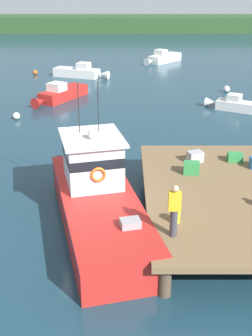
{
  "coord_description": "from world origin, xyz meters",
  "views": [
    {
      "loc": [
        1.13,
        -13.75,
        8.11
      ],
      "look_at": [
        1.2,
        1.53,
        1.4
      ],
      "focal_mm": 46.26,
      "sensor_mm": 36.0,
      "label": 1
    }
  ],
  "objects_px": {
    "crate_single_by_cleat": "(190,168)",
    "moored_boat_far_right": "(236,105)",
    "main_fishing_boat": "(95,194)",
    "bait_bucket": "(173,217)",
    "deckhand_by_the_boat": "(172,210)",
    "moored_boat_off_the_point": "(78,72)",
    "crate_stack_near_edge": "(233,157)",
    "moored_boat_near_channel": "(58,94)",
    "mooring_buoy_inshore": "(33,72)",
    "mooring_buoy_channel_marker": "(225,89)",
    "mooring_buoy_outer": "(14,116)",
    "moored_boat_mid_harbor": "(161,58)",
    "crate_stack_mid_dock": "(193,156)"
  },
  "relations": [
    {
      "from": "crate_stack_near_edge",
      "to": "moored_boat_mid_harbor",
      "type": "height_order",
      "value": "crate_stack_near_edge"
    },
    {
      "from": "main_fishing_boat",
      "to": "mooring_buoy_outer",
      "type": "height_order",
      "value": "main_fishing_boat"
    },
    {
      "from": "moored_boat_far_right",
      "to": "moored_boat_off_the_point",
      "type": "height_order",
      "value": "moored_boat_off_the_point"
    },
    {
      "from": "mooring_buoy_inshore",
      "to": "crate_stack_mid_dock",
      "type": "bearing_deg",
      "value": -64.56
    },
    {
      "from": "mooring_buoy_outer",
      "to": "mooring_buoy_inshore",
      "type": "bearing_deg",
      "value": 96.09
    },
    {
      "from": "main_fishing_boat",
      "to": "bait_bucket",
      "type": "distance_m",
      "value": 3.42
    },
    {
      "from": "moored_boat_far_right",
      "to": "moored_boat_off_the_point",
      "type": "xyz_separation_m",
      "value": [
        -11.55,
        10.72,
        0.08
      ]
    },
    {
      "from": "deckhand_by_the_boat",
      "to": "bait_bucket",
      "type": "bearing_deg",
      "value": 80.36
    },
    {
      "from": "mooring_buoy_inshore",
      "to": "mooring_buoy_outer",
      "type": "xyz_separation_m",
      "value": [
        1.47,
        -13.79,
        0.01
      ]
    },
    {
      "from": "bait_bucket",
      "to": "mooring_buoy_outer",
      "type": "distance_m",
      "value": 16.76
    },
    {
      "from": "main_fishing_boat",
      "to": "crate_stack_mid_dock",
      "type": "height_order",
      "value": "main_fishing_boat"
    },
    {
      "from": "crate_single_by_cleat",
      "to": "main_fishing_boat",
      "type": "bearing_deg",
      "value": -158.88
    },
    {
      "from": "crate_single_by_cleat",
      "to": "mooring_buoy_outer",
      "type": "distance_m",
      "value": 14.4
    },
    {
      "from": "bait_bucket",
      "to": "moored_boat_off_the_point",
      "type": "xyz_separation_m",
      "value": [
        -5.6,
        27.16,
        -0.92
      ]
    },
    {
      "from": "deckhand_by_the_boat",
      "to": "mooring_buoy_inshore",
      "type": "relative_size",
      "value": 3.85
    },
    {
      "from": "main_fishing_boat",
      "to": "crate_single_by_cleat",
      "type": "height_order",
      "value": "main_fishing_boat"
    },
    {
      "from": "main_fishing_boat",
      "to": "moored_boat_near_channel",
      "type": "height_order",
      "value": "main_fishing_boat"
    },
    {
      "from": "bait_bucket",
      "to": "main_fishing_boat",
      "type": "bearing_deg",
      "value": 139.2
    },
    {
      "from": "crate_stack_near_edge",
      "to": "mooring_buoy_outer",
      "type": "xyz_separation_m",
      "value": [
        -11.35,
        9.63,
        -1.15
      ]
    },
    {
      "from": "deckhand_by_the_boat",
      "to": "moored_boat_off_the_point",
      "type": "height_order",
      "value": "deckhand_by_the_boat"
    },
    {
      "from": "moored_boat_mid_harbor",
      "to": "moored_boat_near_channel",
      "type": "distance_m",
      "value": 17.73
    },
    {
      "from": "crate_single_by_cleat",
      "to": "moored_boat_far_right",
      "type": "bearing_deg",
      "value": 68.93
    },
    {
      "from": "deckhand_by_the_boat",
      "to": "moored_boat_far_right",
      "type": "bearing_deg",
      "value": 70.56
    },
    {
      "from": "mooring_buoy_channel_marker",
      "to": "mooring_buoy_outer",
      "type": "height_order",
      "value": "mooring_buoy_channel_marker"
    },
    {
      "from": "moored_boat_mid_harbor",
      "to": "mooring_buoy_inshore",
      "type": "distance_m",
      "value": 13.79
    },
    {
      "from": "mooring_buoy_channel_marker",
      "to": "mooring_buoy_outer",
      "type": "distance_m",
      "value": 16.29
    },
    {
      "from": "crate_single_by_cleat",
      "to": "moored_boat_off_the_point",
      "type": "relative_size",
      "value": 0.12
    },
    {
      "from": "deckhand_by_the_boat",
      "to": "crate_stack_near_edge",
      "type": "bearing_deg",
      "value": 61.1
    },
    {
      "from": "crate_stack_mid_dock",
      "to": "deckhand_by_the_boat",
      "type": "bearing_deg",
      "value": -104.56
    },
    {
      "from": "crate_single_by_cleat",
      "to": "mooring_buoy_inshore",
      "type": "height_order",
      "value": "crate_single_by_cleat"
    },
    {
      "from": "mooring_buoy_outer",
      "to": "moored_boat_mid_harbor",
      "type": "bearing_deg",
      "value": 62.03
    },
    {
      "from": "crate_single_by_cleat",
      "to": "mooring_buoy_channel_marker",
      "type": "distance_m",
      "value": 18.75
    },
    {
      "from": "moored_boat_mid_harbor",
      "to": "bait_bucket",
      "type": "bearing_deg",
      "value": -93.89
    },
    {
      "from": "moored_boat_near_channel",
      "to": "mooring_buoy_inshore",
      "type": "height_order",
      "value": "moored_boat_near_channel"
    },
    {
      "from": "moored_boat_far_right",
      "to": "mooring_buoy_outer",
      "type": "height_order",
      "value": "moored_boat_far_right"
    },
    {
      "from": "mooring_buoy_inshore",
      "to": "moored_boat_far_right",
      "type": "bearing_deg",
      "value": -36.79
    },
    {
      "from": "deckhand_by_the_boat",
      "to": "mooring_buoy_outer",
      "type": "distance_m",
      "value": 17.45
    },
    {
      "from": "crate_stack_near_edge",
      "to": "moored_boat_mid_harbor",
      "type": "distance_m",
      "value": 29.86
    },
    {
      "from": "mooring_buoy_channel_marker",
      "to": "mooring_buoy_outer",
      "type": "xyz_separation_m",
      "value": [
        -14.67,
        -7.08,
        -0.03
      ]
    },
    {
      "from": "bait_bucket",
      "to": "mooring_buoy_channel_marker",
      "type": "height_order",
      "value": "bait_bucket"
    },
    {
      "from": "crate_stack_mid_dock",
      "to": "mooring_buoy_inshore",
      "type": "height_order",
      "value": "crate_stack_mid_dock"
    },
    {
      "from": "mooring_buoy_outer",
      "to": "mooring_buoy_channel_marker",
      "type": "bearing_deg",
      "value": 25.75
    },
    {
      "from": "main_fishing_boat",
      "to": "crate_stack_near_edge",
      "type": "relative_size",
      "value": 16.58
    },
    {
      "from": "moored_boat_near_channel",
      "to": "crate_single_by_cleat",
      "type": "bearing_deg",
      "value": -65.0
    },
    {
      "from": "moored_boat_far_right",
      "to": "mooring_buoy_outer",
      "type": "bearing_deg",
      "value": -172.15
    },
    {
      "from": "bait_bucket",
      "to": "deckhand_by_the_boat",
      "type": "bearing_deg",
      "value": -99.64
    },
    {
      "from": "bait_bucket",
      "to": "moored_boat_mid_harbor",
      "type": "xyz_separation_m",
      "value": [
        2.36,
        34.68,
        -0.91
      ]
    },
    {
      "from": "mooring_buoy_outer",
      "to": "main_fishing_boat",
      "type": "bearing_deg",
      "value": -64.66
    },
    {
      "from": "mooring_buoy_inshore",
      "to": "mooring_buoy_channel_marker",
      "type": "height_order",
      "value": "mooring_buoy_channel_marker"
    },
    {
      "from": "crate_single_by_cleat",
      "to": "deckhand_by_the_boat",
      "type": "bearing_deg",
      "value": -104.51
    }
  ]
}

